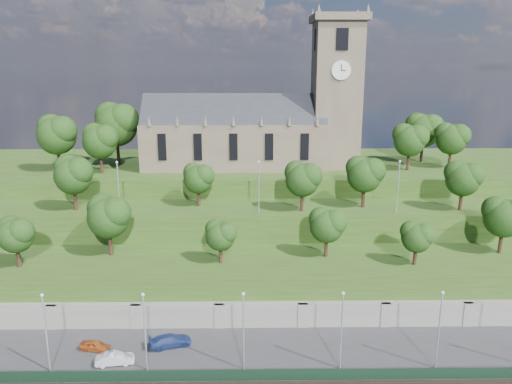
{
  "coord_description": "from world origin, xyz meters",
  "views": [
    {
      "loc": [
        -1.37,
        -43.26,
        32.46
      ],
      "look_at": [
        -0.34,
        30.0,
        14.13
      ],
      "focal_mm": 35.0,
      "sensor_mm": 36.0,
      "label": 1
    }
  ],
  "objects_px": {
    "car_left": "(95,346)",
    "car_middle": "(115,358)",
    "car_right": "(170,341)",
    "church": "(261,125)"
  },
  "relations": [
    {
      "from": "car_left",
      "to": "car_middle",
      "type": "distance_m",
      "value": 3.98
    },
    {
      "from": "car_middle",
      "to": "church",
      "type": "bearing_deg",
      "value": -30.05
    },
    {
      "from": "car_middle",
      "to": "car_right",
      "type": "height_order",
      "value": "car_right"
    },
    {
      "from": "car_left",
      "to": "car_middle",
      "type": "height_order",
      "value": "car_middle"
    },
    {
      "from": "car_left",
      "to": "car_middle",
      "type": "relative_size",
      "value": 0.84
    },
    {
      "from": "car_middle",
      "to": "car_right",
      "type": "distance_m",
      "value": 6.31
    },
    {
      "from": "church",
      "to": "car_right",
      "type": "height_order",
      "value": "church"
    },
    {
      "from": "church",
      "to": "car_right",
      "type": "bearing_deg",
      "value": -105.94
    },
    {
      "from": "church",
      "to": "car_right",
      "type": "relative_size",
      "value": 8.16
    },
    {
      "from": "church",
      "to": "car_right",
      "type": "xyz_separation_m",
      "value": [
        -11.11,
        -38.88,
        -19.84
      ]
    }
  ]
}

